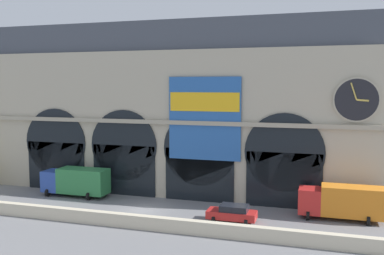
% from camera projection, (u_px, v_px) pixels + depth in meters
% --- Properties ---
extents(ground_plane, '(200.00, 200.00, 0.00)m').
position_uv_depth(ground_plane, '(142.00, 210.00, 42.11)').
color(ground_plane, slate).
extents(quay_parapet_wall, '(90.00, 0.70, 1.16)m').
position_uv_depth(quay_parapet_wall, '(119.00, 220.00, 37.30)').
color(quay_parapet_wall, beige).
rests_on(quay_parapet_wall, ground).
extents(station_building, '(45.38, 5.87, 19.16)m').
position_uv_depth(station_building, '(169.00, 111.00, 48.52)').
color(station_building, '#B2A891').
rests_on(station_building, ground).
extents(box_truck_midwest, '(7.50, 2.91, 3.12)m').
position_uv_depth(box_truck_midwest, '(76.00, 181.00, 47.37)').
color(box_truck_midwest, '#28479E').
rests_on(box_truck_midwest, ground).
extents(car_mideast, '(4.40, 2.22, 1.55)m').
position_uv_depth(car_mideast, '(232.00, 213.00, 38.53)').
color(car_mideast, red).
rests_on(car_mideast, ground).
extents(box_truck_east, '(7.50, 2.91, 3.12)m').
position_uv_depth(box_truck_east, '(342.00, 201.00, 39.04)').
color(box_truck_east, red).
rests_on(box_truck_east, ground).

